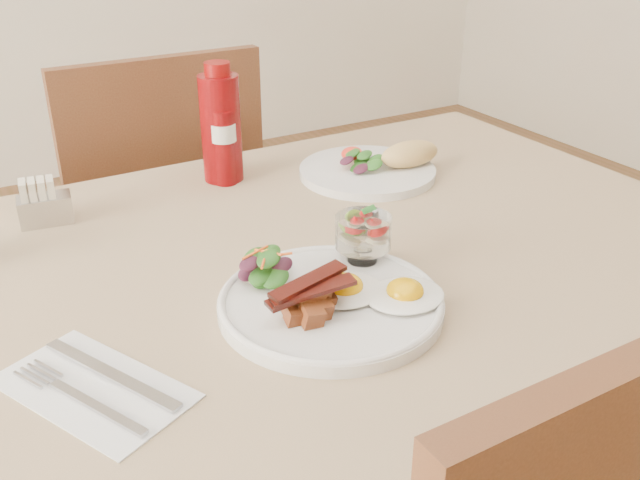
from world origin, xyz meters
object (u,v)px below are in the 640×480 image
main_plate (331,304)px  sugar_caddy (43,205)px  chair_far (158,226)px  second_plate (377,166)px  ketchup_bottle (221,126)px  fruit_cup (363,232)px  table (297,309)px  hot_sauce_bottle (224,142)px

main_plate → sugar_caddy: 0.51m
chair_far → main_plate: size_ratio=3.32×
chair_far → sugar_caddy: size_ratio=10.96×
second_plate → ketchup_bottle: (-0.25, 0.12, 0.08)m
chair_far → ketchup_bottle: ketchup_bottle is taller
fruit_cup → second_plate: 0.36m
table → sugar_caddy: 0.43m
table → hot_sauce_bottle: 0.35m
main_plate → hot_sauce_bottle: 0.46m
table → main_plate: bearing=-102.4°
second_plate → hot_sauce_bottle: (-0.25, 0.10, 0.06)m
chair_far → second_plate: 0.59m
table → fruit_cup: size_ratio=17.34×
fruit_cup → ketchup_bottle: size_ratio=0.37×
table → ketchup_bottle: bearing=84.7°
chair_far → second_plate: bearing=-58.9°
table → fruit_cup: (0.06, -0.08, 0.15)m
table → chair_far: 0.68m
sugar_caddy → second_plate: bearing=-0.7°
hot_sauce_bottle → sugar_caddy: bearing=-178.2°
table → hot_sauce_bottle: bearing=85.2°
fruit_cup → hot_sauce_bottle: bearing=94.6°
ketchup_bottle → second_plate: bearing=-26.4°
second_plate → hot_sauce_bottle: hot_sauce_bottle is taller
table → hot_sauce_bottle: size_ratio=8.56×
table → fruit_cup: fruit_cup is taller
chair_far → second_plate: (0.28, -0.46, 0.24)m
table → chair_far: (0.00, 0.66, -0.14)m
table → ketchup_bottle: size_ratio=6.38×
fruit_cup → table: bearing=124.1°
chair_far → main_plate: bearing=-92.3°
hot_sauce_bottle → second_plate: bearing=-22.0°
chair_far → hot_sauce_bottle: chair_far is taller
main_plate → hot_sauce_bottle: hot_sauce_bottle is taller
second_plate → table: bearing=-144.0°
ketchup_bottle → sugar_caddy: 0.32m
second_plate → sugar_caddy: 0.57m
main_plate → hot_sauce_bottle: size_ratio=1.80×
chair_far → fruit_cup: chair_far is taller
main_plate → second_plate: bearing=48.4°
main_plate → ketchup_bottle: size_ratio=1.34×
main_plate → sugar_caddy: sugar_caddy is taller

